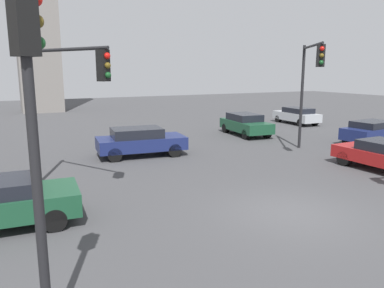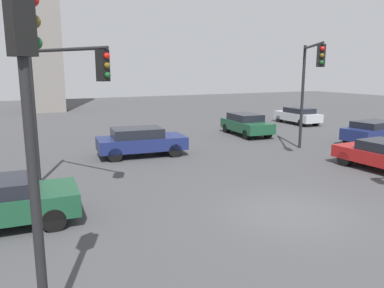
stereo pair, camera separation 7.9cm
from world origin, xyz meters
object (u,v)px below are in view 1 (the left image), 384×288
object	(u,v)px
traffic_light_1	(32,107)
traffic_light_3	(310,75)
car_3	(140,141)
car_1	(297,115)
traffic_light_0	(64,86)
car_0	(245,124)
car_5	(373,132)

from	to	relation	value
traffic_light_1	traffic_light_3	xyz separation A→B (m)	(13.74, 8.59, 0.33)
traffic_light_1	car_3	xyz separation A→B (m)	(5.87, 12.37, -3.08)
traffic_light_1	traffic_light_3	world-z (taller)	traffic_light_3
car_1	traffic_light_1	bearing A→B (deg)	132.39
traffic_light_1	car_3	bearing A→B (deg)	42.37
traffic_light_0	car_3	bearing A→B (deg)	106.17
traffic_light_0	traffic_light_3	size ratio (longest dim) A/B	0.93
traffic_light_0	car_0	bearing A→B (deg)	89.51
traffic_light_0	car_5	xyz separation A→B (m)	(17.92, 1.08, -3.09)
traffic_light_0	traffic_light_3	distance (m)	12.14
traffic_light_0	car_1	size ratio (longest dim) A/B	1.24
traffic_light_1	car_0	world-z (taller)	traffic_light_1
car_3	car_5	world-z (taller)	car_3
traffic_light_1	car_5	world-z (taller)	traffic_light_1
car_1	car_5	bearing A→B (deg)	169.94
traffic_light_1	traffic_light_3	size ratio (longest dim) A/B	0.97
car_5	traffic_light_3	bearing A→B (deg)	178.94
traffic_light_3	car_3	world-z (taller)	traffic_light_3
car_1	car_5	size ratio (longest dim) A/B	0.98
car_0	car_5	xyz separation A→B (m)	(5.03, -6.23, -0.01)
car_1	car_3	distance (m)	16.63
traffic_light_1	traffic_light_3	distance (m)	16.21
traffic_light_1	car_1	world-z (taller)	traffic_light_1
car_3	traffic_light_1	bearing A→B (deg)	-108.88
traffic_light_1	car_5	distance (m)	21.74
car_5	traffic_light_0	bearing A→B (deg)	178.26
traffic_light_3	car_5	world-z (taller)	traffic_light_3
traffic_light_3	car_3	size ratio (longest dim) A/B	1.22
traffic_light_0	traffic_light_1	world-z (taller)	traffic_light_1
traffic_light_1	car_5	size ratio (longest dim) A/B	1.28
car_3	traffic_light_0	bearing A→B (deg)	-127.27
car_3	car_5	bearing A→B (deg)	-7.26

